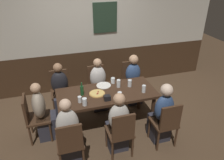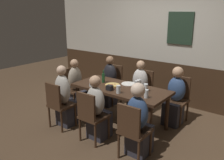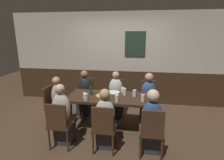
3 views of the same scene
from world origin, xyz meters
TOP-DOWN VIEW (x-y plane):
  - ground_plane at (0.00, 0.00)m, footprint 12.00×12.00m
  - wall_back at (0.00, 1.65)m, footprint 6.40×0.13m
  - dining_table at (0.00, 0.00)m, footprint 1.81×0.80m
  - chair_mid_far at (0.00, 0.82)m, footprint 0.40×0.40m
  - chair_left_far at (-0.80, 0.82)m, footprint 0.40×0.40m
  - chair_right_near at (0.80, -0.82)m, footprint 0.40×0.40m
  - chair_mid_near at (0.00, -0.82)m, footprint 0.40×0.40m
  - chair_right_far at (0.80, 0.82)m, footprint 0.40×0.40m
  - chair_left_near at (-0.80, -0.82)m, footprint 0.40×0.40m
  - chair_head_west at (-1.32, 0.00)m, footprint 0.40×0.40m
  - person_mid_far at (-0.00, 0.65)m, footprint 0.34×0.37m
  - person_left_far at (-0.80, 0.65)m, footprint 0.34×0.37m
  - person_right_near at (0.80, -0.65)m, footprint 0.34×0.37m
  - person_mid_near at (0.00, -0.65)m, footprint 0.34×0.37m
  - person_right_far at (0.80, 0.65)m, footprint 0.34×0.37m
  - person_left_near at (-0.80, -0.65)m, footprint 0.34×0.37m
  - person_head_west at (-1.16, 0.00)m, footprint 0.37×0.34m
  - pizza at (-0.18, -0.01)m, footprint 0.28×0.28m
  - pint_glass_amber at (-0.52, -0.18)m, footprint 0.07×0.07m
  - tumbler_short at (0.21, 0.30)m, footprint 0.08×0.08m
  - pint_glass_pale at (0.27, 0.13)m, footprint 0.07×0.07m
  - beer_glass_tall at (0.65, -0.19)m, footprint 0.07×0.07m
  - beer_glass_half at (0.48, 0.09)m, footprint 0.08×0.08m
  - tumbler_water at (0.15, -0.28)m, footprint 0.07×0.07m
  - highball_clear at (-0.46, -0.29)m, footprint 0.08×0.08m
  - beer_bottle_green at (-0.45, 0.04)m, footprint 0.06×0.06m
  - plate_white_large at (0.01, 0.25)m, footprint 0.28×0.28m
  - condiment_caddy at (-0.06, -0.25)m, footprint 0.11×0.09m

SIDE VIEW (x-z plane):
  - ground_plane at x=0.00m, z-range 0.00..0.00m
  - person_head_west at x=-1.16m, z-range -0.09..1.02m
  - person_mid_far at x=0.00m, z-range -0.09..1.03m
  - person_left_far at x=-0.80m, z-range -0.09..1.03m
  - person_mid_near at x=0.00m, z-range -0.09..1.03m
  - person_right_far at x=0.80m, z-range -0.08..1.03m
  - person_right_near at x=0.80m, z-range -0.09..1.06m
  - person_left_near at x=-0.80m, z-range -0.10..1.07m
  - chair_mid_far at x=0.00m, z-range 0.06..0.94m
  - chair_left_far at x=-0.80m, z-range 0.06..0.94m
  - chair_right_near at x=0.80m, z-range 0.06..0.94m
  - chair_mid_near at x=0.00m, z-range 0.06..0.94m
  - chair_right_far at x=0.80m, z-range 0.06..0.94m
  - chair_left_near at x=-0.80m, z-range 0.06..0.94m
  - chair_head_west at x=-1.32m, z-range 0.06..0.94m
  - dining_table at x=0.00m, z-range 0.29..1.03m
  - plate_white_large at x=0.01m, z-range 0.74..0.75m
  - pizza at x=-0.18m, z-range 0.74..0.77m
  - condiment_caddy at x=-0.06m, z-range 0.74..0.83m
  - pint_glass_amber at x=-0.52m, z-range 0.74..0.85m
  - tumbler_short at x=0.21m, z-range 0.73..0.85m
  - highball_clear at x=-0.46m, z-range 0.73..0.86m
  - beer_glass_half at x=0.48m, z-range 0.73..0.87m
  - beer_glass_tall at x=0.65m, z-range 0.73..0.87m
  - tumbler_water at x=0.15m, z-range 0.73..0.87m
  - pint_glass_pale at x=0.27m, z-range 0.74..0.89m
  - beer_bottle_green at x=-0.45m, z-range 0.71..0.96m
  - wall_back at x=0.00m, z-range 0.00..2.60m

